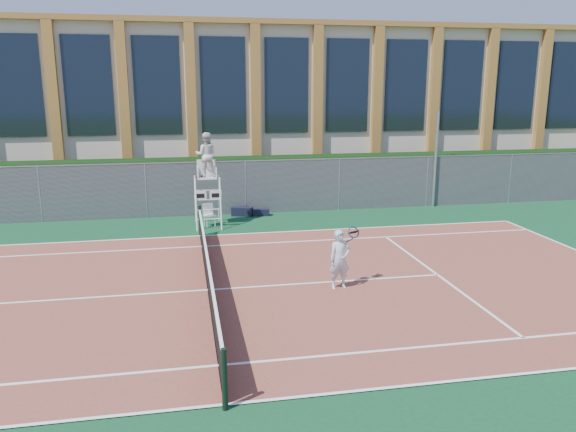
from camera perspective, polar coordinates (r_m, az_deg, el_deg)
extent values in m
plane|color=#233814|center=(14.89, -8.09, -7.55)|extent=(120.00, 120.00, 0.00)
cube|color=#0E3D1F|center=(15.83, -8.27, -6.27)|extent=(36.00, 20.00, 0.01)
cube|color=brown|center=(14.89, -8.09, -7.48)|extent=(23.77, 10.97, 0.02)
cylinder|color=black|center=(9.57, -6.47, -16.21)|extent=(0.10, 0.10, 1.10)
cylinder|color=black|center=(20.10, -8.93, -0.48)|extent=(0.10, 0.10, 1.10)
cube|color=black|center=(14.74, -8.15, -5.87)|extent=(0.03, 11.00, 0.86)
cube|color=white|center=(14.60, -8.20, -4.18)|extent=(0.06, 11.20, 0.07)
cube|color=black|center=(24.30, -9.34, 3.18)|extent=(40.00, 1.40, 2.20)
cube|color=beige|center=(31.96, -9.95, 10.75)|extent=(44.00, 10.00, 8.00)
cube|color=olive|center=(32.07, -10.26, 18.08)|extent=(45.00, 10.60, 0.25)
cylinder|color=#9EA0A5|center=(25.28, 14.76, 5.56)|extent=(0.12, 0.12, 4.16)
cylinder|color=white|center=(20.89, -9.32, 1.10)|extent=(0.06, 0.54, 1.95)
cylinder|color=white|center=(20.93, -6.85, 1.20)|extent=(0.06, 0.54, 1.95)
cylinder|color=white|center=(21.87, -9.39, 1.64)|extent=(0.06, 0.54, 1.95)
cylinder|color=white|center=(21.90, -7.04, 1.74)|extent=(0.06, 0.54, 1.95)
cube|color=white|center=(21.22, -8.23, 3.87)|extent=(0.70, 0.60, 0.06)
cube|color=white|center=(21.45, -8.30, 4.91)|extent=(0.70, 0.05, 0.60)
cube|color=white|center=(20.93, -8.89, 2.05)|extent=(0.44, 0.03, 0.34)
cube|color=white|center=(20.95, -7.36, 2.11)|extent=(0.44, 0.03, 0.34)
imported|color=silver|center=(21.15, -8.31, 6.18)|extent=(0.87, 0.71, 1.65)
cube|color=silver|center=(21.45, -7.98, 0.06)|extent=(0.49, 0.49, 0.04)
cube|color=silver|center=(21.57, -8.15, 0.74)|extent=(0.39, 0.15, 0.42)
cylinder|color=silver|center=(21.31, -8.23, -0.63)|extent=(0.03, 0.03, 0.39)
cylinder|color=silver|center=(21.40, -7.42, -0.54)|extent=(0.03, 0.03, 0.39)
cylinder|color=silver|center=(21.60, -8.50, -0.45)|extent=(0.03, 0.03, 0.39)
cylinder|color=silver|center=(21.70, -7.70, -0.36)|extent=(0.03, 0.03, 0.39)
cube|color=black|center=(23.02, -4.69, 0.46)|extent=(0.90, 0.55, 0.36)
cube|color=black|center=(23.03, -2.77, 0.38)|extent=(0.72, 0.37, 0.27)
imported|color=silver|center=(14.69, 5.28, -4.41)|extent=(0.60, 0.42, 1.56)
torus|color=#122545|center=(14.82, 6.67, -1.65)|extent=(0.38, 0.30, 0.30)
sphere|color=#CCE533|center=(15.02, 6.82, -1.65)|extent=(0.07, 0.07, 0.07)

